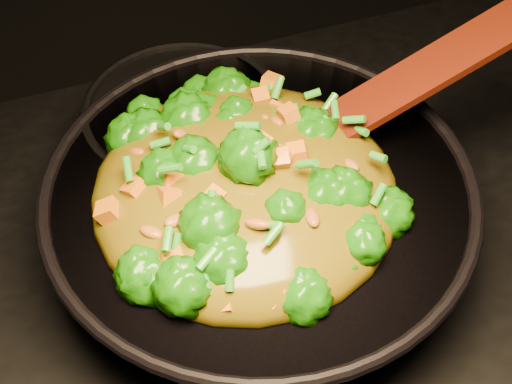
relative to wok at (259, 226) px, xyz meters
name	(u,v)px	position (x,y,z in m)	size (l,w,h in m)	color
wok	(259,226)	(0.00, 0.00, 0.00)	(0.41, 0.41, 0.11)	black
stir_fry	(245,161)	(-0.02, 0.00, 0.11)	(0.29, 0.29, 0.10)	#196507
spatula	(388,95)	(0.14, 0.03, 0.11)	(0.32, 0.05, 0.01)	#341007
back_pot	(186,143)	(-0.04, 0.14, 0.00)	(0.20, 0.20, 0.12)	black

